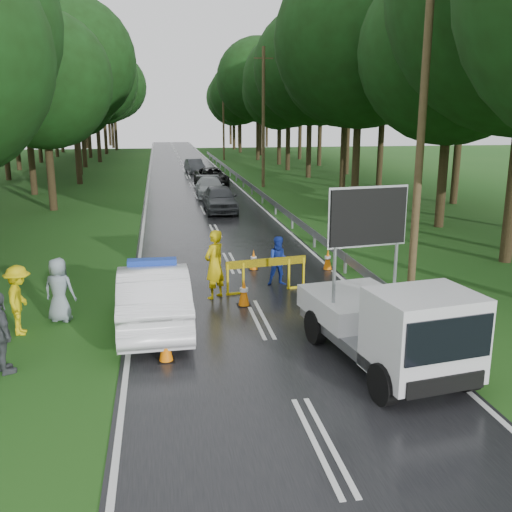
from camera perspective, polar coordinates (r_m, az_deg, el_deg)
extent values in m
plane|color=#1C4E16|center=(15.32, 0.35, -6.35)|extent=(160.00, 160.00, 0.00)
cube|color=black|center=(44.53, -6.40, 7.07)|extent=(7.00, 140.00, 0.02)
cylinder|color=gray|center=(16.22, 13.37, -4.26)|extent=(0.12, 0.12, 0.70)
cube|color=gray|center=(44.83, -1.65, 7.89)|extent=(0.05, 60.00, 0.30)
cylinder|color=#483921|center=(17.88, 16.24, 12.41)|extent=(0.24, 0.24, 10.00)
cylinder|color=#483921|center=(42.84, 0.74, 13.57)|extent=(0.24, 0.24, 10.00)
cube|color=#483921|center=(43.01, 0.76, 19.18)|extent=(1.40, 0.08, 0.08)
cylinder|color=#483921|center=(68.58, -3.28, 13.72)|extent=(0.24, 0.24, 10.00)
cube|color=#483921|center=(68.68, -3.33, 17.22)|extent=(1.40, 0.08, 0.08)
imported|color=white|center=(14.82, -10.20, -3.96)|extent=(1.87, 4.99, 1.63)
cube|color=#1938A5|center=(14.57, -10.35, -0.61)|extent=(1.23, 0.37, 0.16)
cube|color=gray|center=(13.13, 11.84, -7.73)|extent=(2.53, 4.33, 0.24)
cube|color=silver|center=(13.79, 9.92, -4.84)|extent=(2.37, 2.61, 0.54)
cube|color=silver|center=(11.51, 16.36, -7.52)|extent=(2.16, 1.83, 1.66)
cube|color=black|center=(10.85, 18.81, -7.96)|extent=(1.79, 0.31, 0.83)
cube|color=black|center=(12.92, 11.13, 3.87)|extent=(1.85, 0.39, 1.27)
cylinder|color=black|center=(11.22, 12.64, -12.39)|extent=(0.39, 0.85, 0.82)
cylinder|color=black|center=(12.20, 20.28, -10.70)|extent=(0.39, 0.85, 0.82)
cylinder|color=black|center=(13.74, 6.01, -7.06)|extent=(0.39, 0.85, 0.82)
cylinder|color=black|center=(14.56, 12.71, -6.11)|extent=(0.39, 0.85, 0.82)
cube|color=#D6B80B|center=(17.12, -2.86, -2.41)|extent=(0.07, 0.07, 0.99)
cube|color=#D6B80B|center=(17.26, -1.28, -2.27)|extent=(0.07, 0.07, 0.99)
cube|color=#D6B80B|center=(17.74, 3.30, -1.84)|extent=(0.07, 0.07, 0.99)
cube|color=#D6B80B|center=(17.92, 4.77, -1.69)|extent=(0.07, 0.07, 0.99)
cube|color=#F2CC00|center=(17.36, 1.05, -0.64)|extent=(2.55, 0.45, 0.25)
imported|color=gold|center=(16.77, -4.17, -0.87)|extent=(0.89, 0.88, 2.07)
imported|color=#1932A3|center=(18.11, 2.36, -0.51)|extent=(0.78, 0.61, 1.59)
imported|color=#D8BE0B|center=(15.24, -22.62, -4.09)|extent=(0.72, 1.17, 1.75)
imported|color=#42464A|center=(13.11, -24.17, -7.04)|extent=(0.93, 1.12, 1.80)
imported|color=gray|center=(15.82, -19.09, -3.22)|extent=(0.97, 0.78, 1.71)
imported|color=#46494E|center=(32.03, -3.64, 5.74)|extent=(1.75, 4.34, 1.48)
imported|color=#AEB2B6|center=(37.96, -4.61, 6.88)|extent=(1.82, 4.43, 1.28)
imported|color=black|center=(43.95, -4.50, 7.90)|extent=(2.48, 5.00, 1.36)
imported|color=#47494F|center=(53.98, -6.17, 8.95)|extent=(1.79, 4.00, 1.28)
cube|color=black|center=(13.00, -8.96, -10.29)|extent=(0.38, 0.38, 0.03)
cone|color=orange|center=(12.85, -9.03, -8.68)|extent=(0.31, 0.31, 0.78)
cube|color=black|center=(16.34, -1.21, -4.96)|extent=(0.39, 0.39, 0.03)
cone|color=orange|center=(16.22, -1.22, -3.61)|extent=(0.32, 0.32, 0.80)
cube|color=black|center=(20.05, -0.24, -1.36)|extent=(0.35, 0.35, 0.03)
cone|color=orange|center=(19.95, -0.24, -0.35)|extent=(0.29, 0.29, 0.72)
cube|color=black|center=(15.72, -7.94, -5.88)|extent=(0.36, 0.36, 0.03)
cone|color=orange|center=(15.60, -7.98, -4.57)|extent=(0.30, 0.30, 0.75)
cube|color=black|center=(20.21, 7.16, -1.35)|extent=(0.36, 0.36, 0.03)
cone|color=orange|center=(20.11, 7.19, -0.31)|extent=(0.30, 0.30, 0.74)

